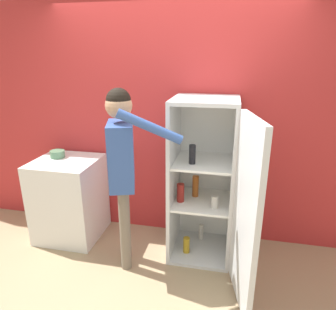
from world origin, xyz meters
The scene contains 6 objects.
ground_plane centered at (0.00, 0.00, 0.00)m, with size 12.00×12.00×0.00m, color tan.
wall_back centered at (0.00, 0.98, 1.27)m, with size 7.00×0.06×2.55m.
refrigerator centered at (0.47, 0.53, 0.81)m, with size 0.79×1.23×1.63m.
person centered at (-0.31, 0.26, 1.13)m, with size 0.74×0.50×1.74m.
counter centered at (-1.10, 0.61, 0.46)m, with size 0.68×0.64×0.92m.
bowl centered at (-1.23, 0.68, 0.95)m, with size 0.16×0.16×0.08m.
Camera 1 is at (0.62, -2.13, 2.00)m, focal length 32.00 mm.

